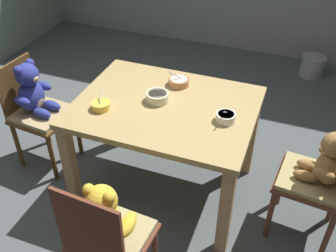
# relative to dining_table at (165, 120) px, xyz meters

# --- Properties ---
(ground_plane) EXTENTS (5.20, 5.20, 0.04)m
(ground_plane) POSITION_rel_dining_table_xyz_m (0.00, 0.00, -0.65)
(ground_plane) COLOR #4D5355
(dining_table) EXTENTS (1.17, 0.90, 0.75)m
(dining_table) POSITION_rel_dining_table_xyz_m (0.00, 0.00, 0.00)
(dining_table) COLOR tan
(dining_table) RESTS_ON ground_plane
(teddy_chair_near_front) EXTENTS (0.42, 0.40, 0.91)m
(teddy_chair_near_front) POSITION_rel_dining_table_xyz_m (0.02, -0.89, -0.06)
(teddy_chair_near_front) COLOR brown
(teddy_chair_near_front) RESTS_ON ground_plane
(teddy_chair_near_right) EXTENTS (0.45, 0.42, 0.85)m
(teddy_chair_near_right) POSITION_rel_dining_table_xyz_m (1.03, -0.05, -0.09)
(teddy_chair_near_right) COLOR brown
(teddy_chair_near_right) RESTS_ON ground_plane
(teddy_chair_near_left) EXTENTS (0.43, 0.42, 0.88)m
(teddy_chair_near_left) POSITION_rel_dining_table_xyz_m (-1.03, -0.04, -0.06)
(teddy_chair_near_left) COLOR brown
(teddy_chair_near_left) RESTS_ON ground_plane
(porridge_bowl_white_near_right) EXTENTS (0.12, 0.13, 0.11)m
(porridge_bowl_white_near_right) POSITION_rel_dining_table_xyz_m (0.41, -0.04, 0.15)
(porridge_bowl_white_near_right) COLOR silver
(porridge_bowl_white_near_right) RESTS_ON dining_table
(porridge_bowl_terracotta_far_center) EXTENTS (0.14, 0.14, 0.12)m
(porridge_bowl_terracotta_far_center) POSITION_rel_dining_table_xyz_m (0.00, 0.26, 0.15)
(porridge_bowl_terracotta_far_center) COLOR #B97449
(porridge_bowl_terracotta_far_center) RESTS_ON dining_table
(porridge_bowl_cream_center) EXTENTS (0.15, 0.15, 0.06)m
(porridge_bowl_cream_center) POSITION_rel_dining_table_xyz_m (-0.06, 0.02, 0.15)
(porridge_bowl_cream_center) COLOR beige
(porridge_bowl_cream_center) RESTS_ON dining_table
(porridge_bowl_yellow_near_left) EXTENTS (0.12, 0.13, 0.11)m
(porridge_bowl_yellow_near_left) POSITION_rel_dining_table_xyz_m (-0.37, -0.19, 0.15)
(porridge_bowl_yellow_near_left) COLOR yellow
(porridge_bowl_yellow_near_left) RESTS_ON dining_table
(metal_pail) EXTENTS (0.25, 0.25, 0.23)m
(metal_pail) POSITION_rel_dining_table_xyz_m (0.91, 2.15, -0.52)
(metal_pail) COLOR #93969B
(metal_pail) RESTS_ON ground_plane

